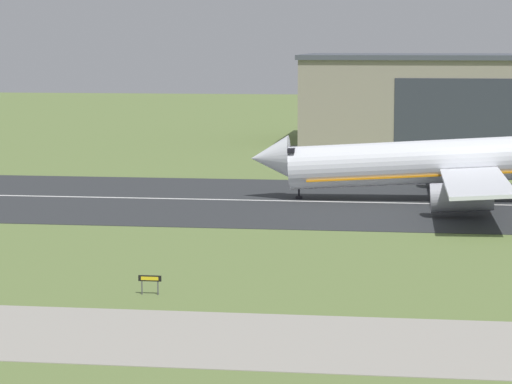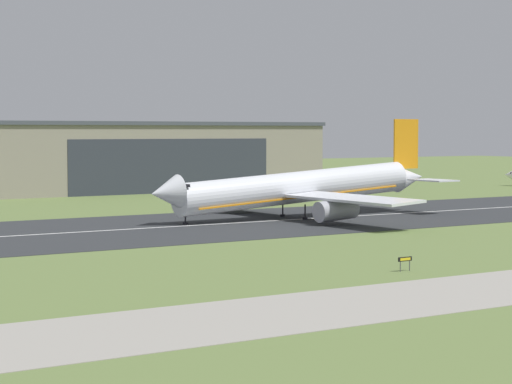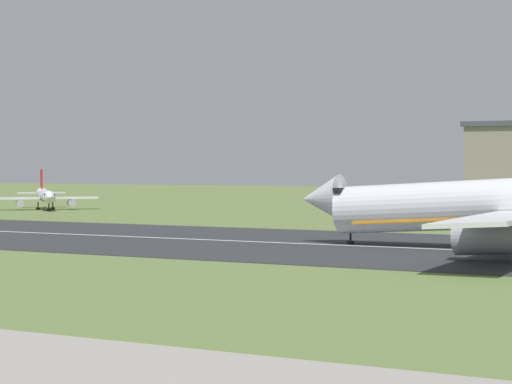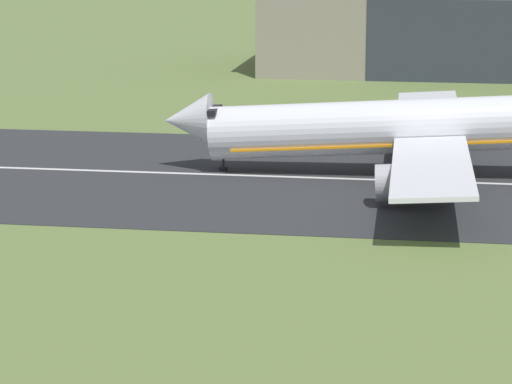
{
  "view_description": "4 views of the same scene",
  "coord_description": "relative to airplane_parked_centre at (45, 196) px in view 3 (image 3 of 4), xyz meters",
  "views": [
    {
      "loc": [
        5.01,
        -42.23,
        19.43
      ],
      "look_at": [
        -12.15,
        76.58,
        4.34
      ],
      "focal_mm": 85.0,
      "sensor_mm": 36.0,
      "label": 1
    },
    {
      "loc": [
        -84.42,
        -31.37,
        14.58
      ],
      "look_at": [
        -7.15,
        89.65,
        5.74
      ],
      "focal_mm": 70.0,
      "sensor_mm": 36.0,
      "label": 2
    },
    {
      "loc": [
        32.31,
        0.9,
        8.82
      ],
      "look_at": [
        -7.32,
        75.16,
        6.61
      ],
      "focal_mm": 70.0,
      "sensor_mm": 36.0,
      "label": 3
    },
    {
      "loc": [
        10.81,
        -12.5,
        24.68
      ],
      "look_at": [
        -3.25,
        77.12,
        4.18
      ],
      "focal_mm": 85.0,
      "sensor_mm": 36.0,
      "label": 4
    }
  ],
  "objects": [
    {
      "name": "runway_centreline",
      "position": [
        99.68,
        -55.74,
        -2.61
      ],
      "size": [
        396.85,
        0.7,
        0.01
      ],
      "primitive_type": "cube",
      "color": "silver",
      "rests_on": "runway_strip"
    },
    {
      "name": "runway_strip",
      "position": [
        99.68,
        -55.74,
        -2.64
      ],
      "size": [
        440.94,
        44.21,
        0.06
      ],
      "primitive_type": "cube",
      "color": "#2B2D30",
      "rests_on": "ground_plane"
    },
    {
      "name": "airplane_parked_centre",
      "position": [
        0.0,
        0.0,
        0.0
      ],
      "size": [
        20.18,
        20.28,
        8.13
      ],
      "color": "silver",
      "rests_on": "ground_plane"
    },
    {
      "name": "ground_plane",
      "position": [
        99.68,
        -106.87,
        -2.67
      ],
      "size": [
        680.94,
        680.94,
        0.0
      ],
      "primitive_type": "plane",
      "color": "olive"
    }
  ]
}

